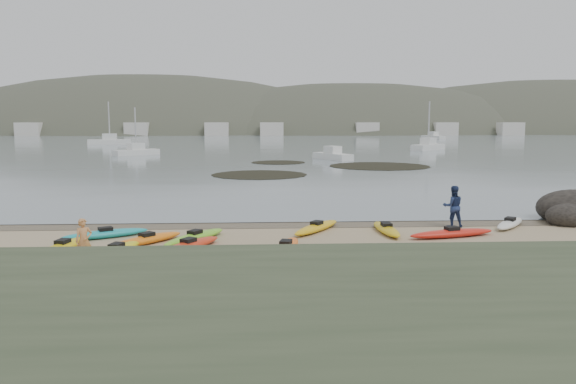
{
  "coord_description": "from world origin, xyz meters",
  "views": [
    {
      "loc": [
        -1.36,
        -26.61,
        4.96
      ],
      "look_at": [
        0.0,
        0.0,
        1.5
      ],
      "focal_mm": 35.0,
      "sensor_mm": 36.0,
      "label": 1
    }
  ],
  "objects": [
    {
      "name": "moored_boats",
      "position": [
        4.06,
        74.81,
        0.52
      ],
      "size": [
        79.2,
        76.72,
        1.15
      ],
      "color": "silver",
      "rests_on": "ground"
    },
    {
      "name": "ground",
      "position": [
        0.0,
        0.0,
        0.0
      ],
      "size": [
        600.0,
        600.0,
        0.0
      ],
      "primitive_type": "plane",
      "color": "tan",
      "rests_on": "ground"
    },
    {
      "name": "wet_sand",
      "position": [
        0.0,
        -0.3,
        0.0
      ],
      "size": [
        60.0,
        60.0,
        0.0
      ],
      "primitive_type": "plane",
      "color": "brown",
      "rests_on": "ground"
    },
    {
      "name": "person_west",
      "position": [
        -7.45,
        -7.27,
        0.79
      ],
      "size": [
        0.68,
        0.6,
        1.57
      ],
      "primitive_type": "imported",
      "rotation": [
        0.0,
        0.0,
        0.48
      ],
      "color": "tan",
      "rests_on": "ground"
    },
    {
      "name": "kayaks",
      "position": [
        -1.32,
        -4.02,
        0.17
      ],
      "size": [
        21.13,
        7.74,
        0.34
      ],
      "color": "yellow",
      "rests_on": "ground"
    },
    {
      "name": "bluff",
      "position": [
        0.0,
        -17.5,
        1.0
      ],
      "size": [
        60.0,
        8.0,
        2.0
      ],
      "primitive_type": "cube",
      "color": "#475138",
      "rests_on": "ground"
    },
    {
      "name": "person_east",
      "position": [
        7.59,
        -1.4,
        0.96
      ],
      "size": [
        0.97,
        0.78,
        1.92
      ],
      "primitive_type": "imported",
      "rotation": [
        0.0,
        0.0,
        3.09
      ],
      "color": "navy",
      "rests_on": "ground"
    },
    {
      "name": "water",
      "position": [
        0.0,
        300.0,
        0.01
      ],
      "size": [
        1200.0,
        1200.0,
        0.0
      ],
      "primitive_type": "plane",
      "color": "slate",
      "rests_on": "ground"
    },
    {
      "name": "kelp_mats",
      "position": [
        5.38,
        30.05,
        0.03
      ],
      "size": [
        22.26,
        21.53,
        0.04
      ],
      "color": "black",
      "rests_on": "water"
    },
    {
      "name": "far_town",
      "position": [
        6.0,
        145.0,
        2.0
      ],
      "size": [
        199.0,
        5.0,
        4.0
      ],
      "color": "beige",
      "rests_on": "ground"
    },
    {
      "name": "far_hills",
      "position": [
        39.38,
        193.97,
        -15.93
      ],
      "size": [
        550.0,
        135.0,
        80.0
      ],
      "color": "#384235",
      "rests_on": "ground"
    }
  ]
}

